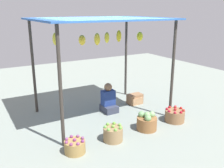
{
  "coord_description": "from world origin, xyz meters",
  "views": [
    {
      "loc": [
        -2.88,
        -5.42,
        2.62
      ],
      "look_at": [
        0.0,
        -0.53,
        0.95
      ],
      "focal_mm": 40.68,
      "sensor_mm": 36.0,
      "label": 1
    }
  ],
  "objects_px": {
    "vendor_person": "(109,101)",
    "basket_cabbages": "(147,122)",
    "wooden_crate_stacked_rear": "(134,100)",
    "basket_red_apples": "(175,116)",
    "basket_green_apples": "(113,134)",
    "wooden_crate_near_vendor": "(135,99)",
    "basket_purple_onions": "(75,146)"
  },
  "relations": [
    {
      "from": "basket_green_apples",
      "to": "wooden_crate_near_vendor",
      "type": "bearing_deg",
      "value": 43.09
    },
    {
      "from": "basket_red_apples",
      "to": "wooden_crate_near_vendor",
      "type": "distance_m",
      "value": 1.49
    },
    {
      "from": "wooden_crate_stacked_rear",
      "to": "basket_cabbages",
      "type": "bearing_deg",
      "value": -115.77
    },
    {
      "from": "vendor_person",
      "to": "wooden_crate_stacked_rear",
      "type": "bearing_deg",
      "value": 7.99
    },
    {
      "from": "basket_purple_onions",
      "to": "basket_cabbages",
      "type": "bearing_deg",
      "value": 2.63
    },
    {
      "from": "wooden_crate_stacked_rear",
      "to": "basket_red_apples",
      "type": "bearing_deg",
      "value": -84.71
    },
    {
      "from": "basket_green_apples",
      "to": "basket_cabbages",
      "type": "height_order",
      "value": "basket_cabbages"
    },
    {
      "from": "wooden_crate_near_vendor",
      "to": "wooden_crate_stacked_rear",
      "type": "distance_m",
      "value": 0.04
    },
    {
      "from": "wooden_crate_stacked_rear",
      "to": "wooden_crate_near_vendor",
      "type": "bearing_deg",
      "value": -19.81
    },
    {
      "from": "vendor_person",
      "to": "basket_cabbages",
      "type": "distance_m",
      "value": 1.39
    },
    {
      "from": "basket_cabbages",
      "to": "basket_green_apples",
      "type": "bearing_deg",
      "value": -176.93
    },
    {
      "from": "basket_red_apples",
      "to": "wooden_crate_stacked_rear",
      "type": "bearing_deg",
      "value": 95.29
    },
    {
      "from": "vendor_person",
      "to": "wooden_crate_stacked_rear",
      "type": "distance_m",
      "value": 0.97
    },
    {
      "from": "basket_green_apples",
      "to": "wooden_crate_near_vendor",
      "type": "distance_m",
      "value": 2.26
    },
    {
      "from": "basket_green_apples",
      "to": "basket_cabbages",
      "type": "relative_size",
      "value": 0.89
    },
    {
      "from": "basket_green_apples",
      "to": "wooden_crate_stacked_rear",
      "type": "height_order",
      "value": "basket_green_apples"
    },
    {
      "from": "basket_red_apples",
      "to": "wooden_crate_near_vendor",
      "type": "relative_size",
      "value": 1.12
    },
    {
      "from": "vendor_person",
      "to": "basket_purple_onions",
      "type": "height_order",
      "value": "vendor_person"
    },
    {
      "from": "vendor_person",
      "to": "basket_cabbages",
      "type": "relative_size",
      "value": 1.72
    },
    {
      "from": "basket_green_apples",
      "to": "wooden_crate_near_vendor",
      "type": "relative_size",
      "value": 0.96
    },
    {
      "from": "basket_purple_onions",
      "to": "basket_green_apples",
      "type": "distance_m",
      "value": 0.86
    },
    {
      "from": "vendor_person",
      "to": "basket_cabbages",
      "type": "height_order",
      "value": "vendor_person"
    },
    {
      "from": "vendor_person",
      "to": "basket_red_apples",
      "type": "relative_size",
      "value": 1.65
    },
    {
      "from": "basket_purple_onions",
      "to": "basket_green_apples",
      "type": "height_order",
      "value": "basket_green_apples"
    },
    {
      "from": "vendor_person",
      "to": "basket_cabbages",
      "type": "bearing_deg",
      "value": -81.06
    },
    {
      "from": "basket_purple_onions",
      "to": "wooden_crate_near_vendor",
      "type": "bearing_deg",
      "value": 32.11
    },
    {
      "from": "basket_purple_onions",
      "to": "basket_red_apples",
      "type": "xyz_separation_m",
      "value": [
        2.64,
        0.09,
        0.02
      ]
    },
    {
      "from": "vendor_person",
      "to": "wooden_crate_near_vendor",
      "type": "height_order",
      "value": "vendor_person"
    },
    {
      "from": "basket_red_apples",
      "to": "wooden_crate_stacked_rear",
      "type": "xyz_separation_m",
      "value": [
        -0.14,
        1.49,
        -0.05
      ]
    },
    {
      "from": "basket_purple_onions",
      "to": "basket_cabbages",
      "type": "height_order",
      "value": "basket_cabbages"
    },
    {
      "from": "basket_purple_onions",
      "to": "vendor_person",
      "type": "bearing_deg",
      "value": 42.79
    },
    {
      "from": "basket_cabbages",
      "to": "basket_purple_onions",
      "type": "bearing_deg",
      "value": -177.37
    }
  ]
}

